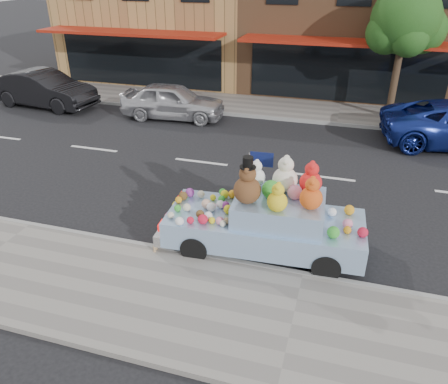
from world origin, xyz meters
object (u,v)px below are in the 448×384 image
(street_tree, at_px, (405,25))
(car_dark, at_px, (44,89))
(art_car, at_px, (267,218))
(car_silver, at_px, (173,101))

(street_tree, bearing_deg, car_dark, -169.88)
(car_dark, height_order, art_car, art_car)
(car_dark, bearing_deg, car_silver, -83.13)
(street_tree, relative_size, car_dark, 1.08)
(art_car, bearing_deg, car_silver, 121.18)
(car_dark, bearing_deg, street_tree, -73.91)
(art_car, bearing_deg, car_dark, 142.14)
(car_silver, xyz_separation_m, art_car, (5.67, -8.21, 0.08))
(street_tree, bearing_deg, art_car, -105.54)
(car_silver, height_order, art_car, art_car)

